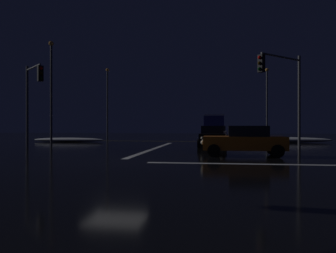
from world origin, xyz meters
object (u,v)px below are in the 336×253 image
Objects in this scene: traffic_signal_ne at (284,83)px; traffic_signal_nw at (33,90)px; sedan_orange_crossing at (245,140)px; box_truck at (214,125)px; streetlamp_left_near at (51,84)px; sedan_red at (212,134)px; sedan_silver at (218,133)px; streetlamp_left_far at (107,98)px; streetlamp_right_far at (267,98)px; sedan_black at (212,136)px.

traffic_signal_ne is 17.20m from traffic_signal_nw.
sedan_orange_crossing is 0.72× the size of traffic_signal_nw.
box_truck is 0.91× the size of streetlamp_left_near.
sedan_red is 6.06m from sedan_silver.
streetlamp_left_near is (-14.19, -3.17, 4.45)m from sedan_red.
streetlamp_left_far is (-1.67, 22.17, 1.25)m from traffic_signal_nw.
streetlamp_right_far reaches higher than traffic_signal_nw.
sedan_red is at bearing 12.58° from streetlamp_left_near.
streetlamp_left_near is at bearing 145.97° from sedan_orange_crossing.
streetlamp_right_far is at bearing 37.62° from streetlamp_left_near.
sedan_black is 0.49× the size of streetlamp_right_far.
streetlamp_left_far is at bearing 126.53° from sedan_black.
traffic_signal_ne reaches higher than sedan_orange_crossing.
sedan_black is 13.37m from traffic_signal_nw.
sedan_black is 0.47× the size of streetlamp_left_far.
traffic_signal_nw is (-12.63, -2.87, 3.29)m from sedan_black.
streetlamp_left_far is (0.00, 16.00, 0.09)m from streetlamp_left_near.
sedan_black is 0.52× the size of box_truck.
sedan_red and sedan_silver have the same top height.
traffic_signal_nw reaches higher than sedan_red.
sedan_black is at bearing -53.47° from streetlamp_left_far.
box_truck reaches higher than sedan_red.
traffic_signal_ne is at bearing -49.88° from streetlamp_left_far.
sedan_black is 6.52m from traffic_signal_ne.
sedan_red is at bearing 116.07° from traffic_signal_ne.
sedan_black is at bearing 145.91° from traffic_signal_ne.
sedan_silver is 0.49× the size of streetlamp_right_far.
traffic_signal_ne is 29.30m from streetlamp_left_far.
sedan_black is at bearing 103.48° from sedan_orange_crossing.
box_truck is 1.33× the size of traffic_signal_ne.
traffic_signal_ne reaches higher than sedan_silver.
sedan_black and sedan_orange_crossing have the same top height.
streetlamp_left_near is at bearing -129.91° from box_truck.
sedan_orange_crossing is at bearing -34.03° from streetlamp_left_near.
traffic_signal_nw is at bearing -74.88° from streetlamp_left_near.
streetlamp_right_far reaches higher than sedan_silver.
box_truck is 7.45m from streetlamp_right_far.
traffic_signal_ne is at bearing 58.51° from sedan_orange_crossing.
traffic_signal_nw is 29.27m from streetlamp_right_far.
traffic_signal_nw is at bearing 179.25° from traffic_signal_ne.
streetlamp_left_near is at bearing 105.12° from traffic_signal_nw.
traffic_signal_nw is (-12.52, -9.33, 3.29)m from sedan_red.
sedan_red is 0.72× the size of traffic_signal_nw.
box_truck is 23.96m from traffic_signal_ne.
sedan_black is 24.44m from streetlamp_left_far.
sedan_silver is 16.80m from streetlamp_left_far.
streetlamp_left_near is (-18.87, 6.39, 0.97)m from traffic_signal_ne.
sedan_orange_crossing is 0.47× the size of streetlamp_left_near.
streetlamp_left_near is 1.03× the size of streetlamp_right_far.
sedan_black is 12.52m from sedan_silver.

